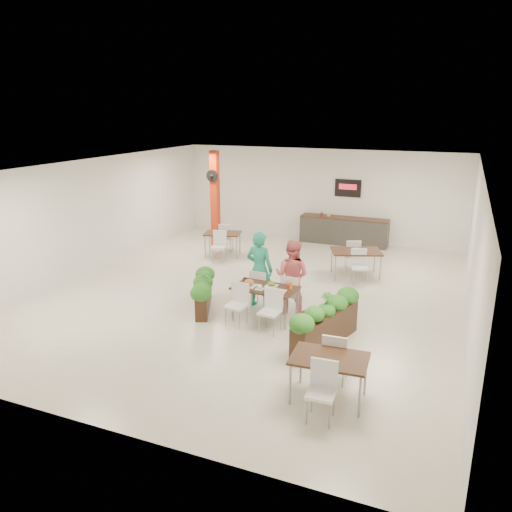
{
  "coord_description": "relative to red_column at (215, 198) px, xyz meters",
  "views": [
    {
      "loc": [
        4.58,
        -10.98,
        4.54
      ],
      "look_at": [
        0.17,
        -0.3,
        1.1
      ],
      "focal_mm": 35.0,
      "sensor_mm": 36.0,
      "label": 1
    }
  ],
  "objects": [
    {
      "name": "ground",
      "position": [
        3.0,
        -3.79,
        -1.64
      ],
      "size": [
        12.0,
        12.0,
        0.0
      ],
      "primitive_type": "plane",
      "color": "beige",
      "rests_on": "ground"
    },
    {
      "name": "room_shell",
      "position": [
        3.0,
        -3.79,
        0.36
      ],
      "size": [
        10.1,
        12.1,
        3.22
      ],
      "color": "white",
      "rests_on": "ground"
    },
    {
      "name": "red_column",
      "position": [
        0.0,
        0.0,
        0.0
      ],
      "size": [
        0.4,
        0.41,
        3.2
      ],
      "color": "#B0280B",
      "rests_on": "ground"
    },
    {
      "name": "service_counter",
      "position": [
        4.0,
        1.86,
        -1.15
      ],
      "size": [
        3.0,
        0.64,
        2.2
      ],
      "color": "#312F2B",
      "rests_on": "ground"
    },
    {
      "name": "main_table",
      "position": [
        3.82,
        -5.15,
        -1.01
      ],
      "size": [
        1.46,
        1.71,
        0.92
      ],
      "rotation": [
        0.0,
        0.0,
        -0.07
      ],
      "color": "#301D10",
      "rests_on": "ground"
    },
    {
      "name": "diner_man",
      "position": [
        3.43,
        -4.5,
        -0.73
      ],
      "size": [
        0.7,
        0.49,
        1.83
      ],
      "primitive_type": "imported",
      "rotation": [
        0.0,
        0.0,
        3.07
      ],
      "color": "#239876",
      "rests_on": "ground"
    },
    {
      "name": "diner_woman",
      "position": [
        4.23,
        -4.5,
        -0.79
      ],
      "size": [
        0.88,
        0.71,
        1.71
      ],
      "primitive_type": "imported",
      "rotation": [
        0.0,
        0.0,
        3.07
      ],
      "color": "#EC6972",
      "rests_on": "ground"
    },
    {
      "name": "planter_left",
      "position": [
        2.28,
        -5.15,
        -1.16
      ],
      "size": [
        0.93,
        1.59,
        0.88
      ],
      "rotation": [
        0.0,
        0.0,
        1.99
      ],
      "color": "black",
      "rests_on": "ground"
    },
    {
      "name": "planter_right",
      "position": [
        5.41,
        -5.93,
        -1.13
      ],
      "size": [
        0.89,
        2.07,
        1.12
      ],
      "rotation": [
        0.0,
        0.0,
        1.29
      ],
      "color": "black",
      "rests_on": "ground"
    },
    {
      "name": "side_table_a",
      "position": [
        0.76,
        -1.02,
        -1.02
      ],
      "size": [
        1.27,
        1.67,
        0.92
      ],
      "rotation": [
        0.0,
        0.0,
        0.26
      ],
      "color": "#301D10",
      "rests_on": "ground"
    },
    {
      "name": "side_table_b",
      "position": [
        5.09,
        -1.46,
        -1.0
      ],
      "size": [
        1.57,
        1.66,
        0.92
      ],
      "rotation": [
        0.0,
        0.0,
        0.37
      ],
      "color": "#301D10",
      "rests_on": "ground"
    },
    {
      "name": "side_table_c",
      "position": [
        5.95,
        -7.77,
        -1.02
      ],
      "size": [
        1.25,
        1.64,
        0.92
      ],
      "rotation": [
        0.0,
        0.0,
        0.06
      ],
      "color": "#301D10",
      "rests_on": "ground"
    }
  ]
}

